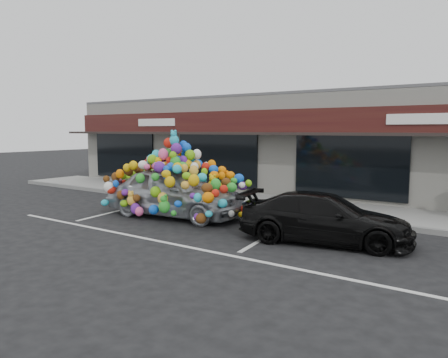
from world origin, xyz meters
The scene contains 9 objects.
ground centered at (0.00, 0.00, 0.00)m, with size 90.00×90.00×0.00m, color black.
shop_building centered at (0.00, 8.44, 2.16)m, with size 24.00×7.20×4.31m.
sidewalk centered at (0.00, 4.00, 0.07)m, with size 26.00×3.00×0.15m, color gray.
kerb centered at (0.00, 2.50, 0.07)m, with size 26.00×0.18×0.16m, color slate.
parking_stripe_left centered at (-3.20, 0.20, 0.00)m, with size 0.12×4.40×0.01m, color silver.
parking_stripe_mid centered at (2.80, 0.20, 0.00)m, with size 0.12×4.40×0.01m, color silver.
lane_line centered at (2.00, -2.30, 0.00)m, with size 14.00×0.12×0.01m, color silver.
toy_car centered at (-0.89, 0.31, 0.98)m, with size 3.37×5.13×2.91m.
black_sedan centered at (4.32, 0.03, 0.61)m, with size 4.23×1.72×1.23m, color black.
Camera 1 is at (8.44, -10.12, 2.80)m, focal length 35.00 mm.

